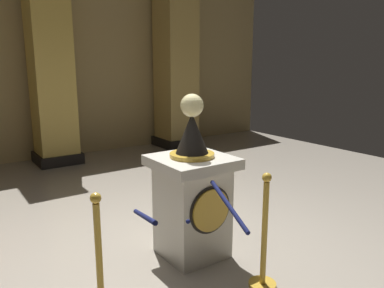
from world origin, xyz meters
The scene contains 8 objects.
ground_plane centered at (0.00, 0.00, 0.00)m, with size 11.16×11.16×0.00m, color #9E9384.
back_wall centered at (0.00, 4.74, 1.96)m, with size 11.16×0.16×3.92m, color tan.
pedestal_clock centered at (0.09, -0.30, 0.63)m, with size 0.72×0.72×1.62m.
stanchion_near centered at (-1.05, -0.76, 0.35)m, with size 0.24×0.24×1.02m.
stanchion_far centered at (0.26, -1.12, 0.36)m, with size 0.24×0.24×1.02m.
velvet_rope centered at (-0.39, -0.94, 0.79)m, with size 0.88×0.86×0.22m.
column_right centered at (2.76, 4.17, 1.87)m, with size 0.92×0.92×3.76m.
column_centre_rear centered at (0.00, 4.17, 1.87)m, with size 0.84×0.84×3.76m.
Camera 1 is at (-1.93, -3.19, 1.90)m, focal length 35.29 mm.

